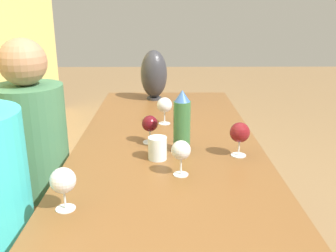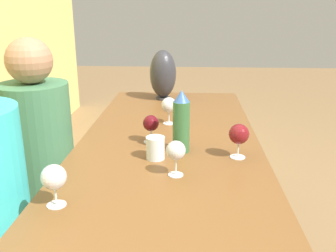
% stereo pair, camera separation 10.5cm
% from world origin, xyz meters
% --- Properties ---
extents(dining_table, '(2.34, 0.83, 0.75)m').
position_xyz_m(dining_table, '(0.00, 0.00, 0.68)').
color(dining_table, brown).
rests_on(dining_table, ground_plane).
extents(water_bottle, '(0.07, 0.07, 0.27)m').
position_xyz_m(water_bottle, '(0.05, -0.06, 0.89)').
color(water_bottle, '#336638').
rests_on(water_bottle, dining_table).
extents(water_tumbler, '(0.08, 0.08, 0.09)m').
position_xyz_m(water_tumbler, '(-0.03, 0.04, 0.80)').
color(water_tumbler, silver).
rests_on(water_tumbler, dining_table).
extents(vase, '(0.17, 0.17, 0.33)m').
position_xyz_m(vase, '(0.98, 0.08, 0.92)').
color(vase, '#2D2D33').
rests_on(vase, dining_table).
extents(wine_glass_0, '(0.08, 0.08, 0.14)m').
position_xyz_m(wine_glass_0, '(0.44, 0.02, 0.85)').
color(wine_glass_0, silver).
rests_on(wine_glass_0, dining_table).
extents(wine_glass_1, '(0.08, 0.08, 0.14)m').
position_xyz_m(wine_glass_1, '(0.00, -0.30, 0.86)').
color(wine_glass_1, silver).
rests_on(wine_glass_1, dining_table).
extents(wine_glass_2, '(0.08, 0.08, 0.14)m').
position_xyz_m(wine_glass_2, '(-0.43, 0.32, 0.85)').
color(wine_glass_2, silver).
rests_on(wine_glass_2, dining_table).
extents(wine_glass_3, '(0.07, 0.07, 0.14)m').
position_xyz_m(wine_glass_3, '(-0.18, -0.05, 0.85)').
color(wine_glass_3, silver).
rests_on(wine_glass_3, dining_table).
extents(wine_glass_4, '(0.07, 0.07, 0.13)m').
position_xyz_m(wine_glass_4, '(0.16, 0.08, 0.84)').
color(wine_glass_4, silver).
rests_on(wine_glass_4, dining_table).
extents(chair_far, '(0.44, 0.44, 0.95)m').
position_xyz_m(chair_far, '(0.28, 0.75, 0.50)').
color(chair_far, brown).
rests_on(chair_far, ground_plane).
extents(person_far, '(0.34, 0.34, 1.22)m').
position_xyz_m(person_far, '(0.28, 0.66, 0.65)').
color(person_far, '#2D2D38').
rests_on(person_far, ground_plane).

